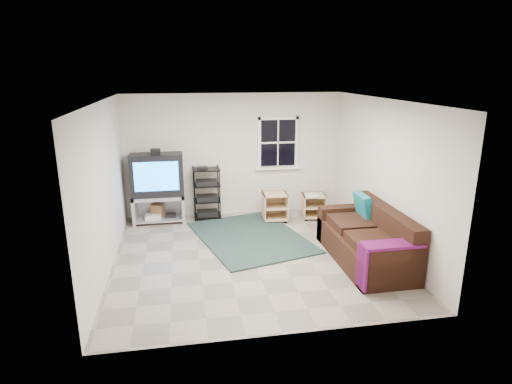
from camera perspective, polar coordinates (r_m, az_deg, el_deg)
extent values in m
plane|color=gray|center=(7.39, -0.52, -8.47)|extent=(4.60, 4.60, 0.00)
plane|color=white|center=(6.74, -0.58, 12.09)|extent=(4.60, 4.60, 0.00)
plane|color=beige|center=(9.17, -2.93, 4.92)|extent=(4.60, 0.00, 4.60)
plane|color=beige|center=(4.80, 4.00, -5.53)|extent=(4.60, 0.00, 4.60)
plane|color=beige|center=(6.96, -19.56, 0.42)|extent=(0.00, 4.60, 4.60)
plane|color=beige|center=(7.66, 16.69, 2.04)|extent=(0.00, 4.60, 4.60)
cube|color=black|center=(9.27, 2.93, 6.62)|extent=(0.80, 0.01, 1.02)
cube|color=white|center=(9.18, 3.01, 9.80)|extent=(0.88, 0.06, 0.06)
cube|color=white|center=(9.35, 2.93, 3.25)|extent=(0.98, 0.14, 0.05)
cube|color=white|center=(9.17, 0.44, 6.53)|extent=(0.06, 0.06, 1.10)
cube|color=white|center=(9.35, 5.42, 6.65)|extent=(0.06, 0.06, 1.10)
cube|color=white|center=(9.26, 2.95, 6.60)|extent=(0.78, 0.04, 0.04)
cube|color=#A7A7AF|center=(9.01, -12.89, -0.60)|extent=(1.05, 0.53, 0.06)
cube|color=#A7A7AF|center=(9.13, -15.89, -2.30)|extent=(0.06, 0.53, 0.58)
cube|color=#A7A7AF|center=(9.07, -9.67, -2.01)|extent=(0.06, 0.53, 0.58)
cube|color=#A7A7AF|center=(9.16, -12.70, -3.44)|extent=(0.93, 0.48, 0.04)
cube|color=#A7A7AF|center=(9.32, -12.73, -1.70)|extent=(1.05, 0.04, 0.58)
cube|color=silver|center=(9.10, -13.53, -3.19)|extent=(0.32, 0.25, 0.08)
cube|color=black|center=(9.13, -11.27, -3.06)|extent=(0.21, 0.19, 0.06)
cube|color=black|center=(8.89, -13.07, 2.26)|extent=(1.05, 0.44, 0.86)
cube|color=#1E7DFF|center=(8.67, -13.14, 2.02)|extent=(0.86, 0.01, 0.59)
cube|color=black|center=(8.79, -13.27, 5.32)|extent=(0.19, 0.14, 0.11)
cylinder|color=black|center=(8.89, -8.17, -0.51)|extent=(0.02, 0.02, 1.12)
cylinder|color=black|center=(8.92, -4.84, -0.34)|extent=(0.02, 0.02, 1.12)
cylinder|color=black|center=(9.24, -8.26, 0.13)|extent=(0.02, 0.02, 1.12)
cylinder|color=black|center=(9.27, -5.05, 0.28)|extent=(0.02, 0.02, 1.12)
cube|color=black|center=(9.23, -6.48, -3.13)|extent=(0.56, 0.41, 0.02)
cube|color=black|center=(9.21, -6.49, -2.81)|extent=(0.44, 0.33, 0.09)
cube|color=black|center=(9.12, -6.55, -1.12)|extent=(0.56, 0.41, 0.02)
cube|color=black|center=(9.11, -6.56, -0.79)|extent=(0.44, 0.33, 0.09)
cube|color=black|center=(9.03, -6.61, 0.93)|extent=(0.56, 0.41, 0.02)
cube|color=black|center=(9.01, -6.62, 1.27)|extent=(0.44, 0.33, 0.09)
cube|color=black|center=(8.95, -6.68, 3.02)|extent=(0.56, 0.41, 0.02)
cube|color=#D5AF83|center=(8.88, 2.54, -0.26)|extent=(0.52, 0.52, 0.02)
cube|color=#D5AF83|center=(9.04, 2.50, -3.39)|extent=(0.52, 0.52, 0.02)
cube|color=#D5AF83|center=(8.92, 1.02, -1.90)|extent=(0.04, 0.50, 0.54)
cube|color=#D5AF83|center=(9.00, 4.02, -1.77)|extent=(0.04, 0.50, 0.54)
cube|color=#D5AF83|center=(9.18, 2.27, -1.39)|extent=(0.45, 0.04, 0.54)
cube|color=#D5AF83|center=(8.96, 2.52, -1.97)|extent=(0.47, 0.49, 0.02)
cylinder|color=black|center=(8.83, 1.45, -4.09)|extent=(0.05, 0.05, 0.05)
cylinder|color=black|center=(9.27, 3.50, -3.14)|extent=(0.05, 0.05, 0.05)
cube|color=#D5AF83|center=(9.11, 7.78, -0.43)|extent=(0.53, 0.53, 0.02)
cube|color=#D5AF83|center=(9.24, 7.68, -3.08)|extent=(0.53, 0.53, 0.02)
cube|color=#D5AF83|center=(9.14, 6.35, -1.78)|extent=(0.09, 0.47, 0.47)
cube|color=#D5AF83|center=(9.21, 9.10, -1.75)|extent=(0.09, 0.47, 0.47)
cube|color=#D5AF83|center=(9.38, 7.52, -1.35)|extent=(0.42, 0.08, 0.47)
cube|color=#D5AF83|center=(9.18, 7.72, -1.88)|extent=(0.49, 0.50, 0.02)
cylinder|color=black|center=(9.06, 6.69, -3.69)|extent=(0.05, 0.05, 0.05)
cylinder|color=black|center=(9.46, 8.60, -2.90)|extent=(0.05, 0.05, 0.05)
cylinder|color=silver|center=(9.00, 7.58, -0.47)|extent=(0.33, 0.33, 0.02)
cube|color=black|center=(7.34, 14.24, -7.27)|extent=(0.95, 2.11, 0.44)
cube|color=black|center=(7.32, 16.97, -3.76)|extent=(0.25, 2.11, 0.45)
cube|color=black|center=(8.09, 11.64, -4.07)|extent=(0.95, 0.25, 0.66)
cube|color=black|center=(6.54, 17.62, -9.50)|extent=(0.95, 0.25, 0.66)
cube|color=black|center=(6.84, 15.18, -6.45)|extent=(0.63, 0.76, 0.14)
cube|color=black|center=(7.56, 12.51, -4.08)|extent=(0.63, 0.76, 0.14)
cube|color=teal|center=(7.72, 14.07, -1.80)|extent=(0.21, 0.51, 0.44)
cube|color=navy|center=(6.39, 17.71, -6.70)|extent=(0.88, 0.32, 0.04)
cube|color=navy|center=(6.34, 13.93, -9.82)|extent=(0.04, 0.32, 0.61)
cube|color=#2F1F15|center=(8.13, -0.72, -6.00)|extent=(2.34, 2.81, 0.03)
cube|color=olive|center=(9.19, -12.99, -2.69)|extent=(0.29, 0.25, 0.36)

